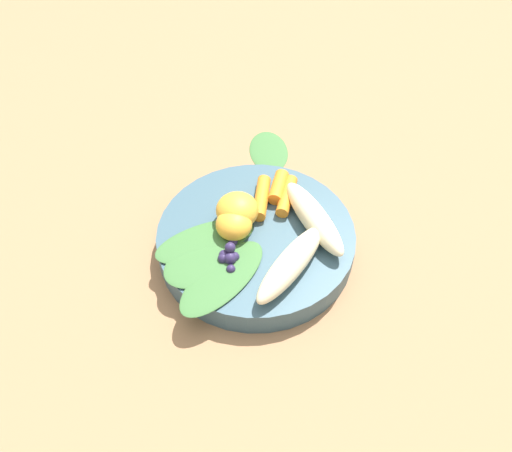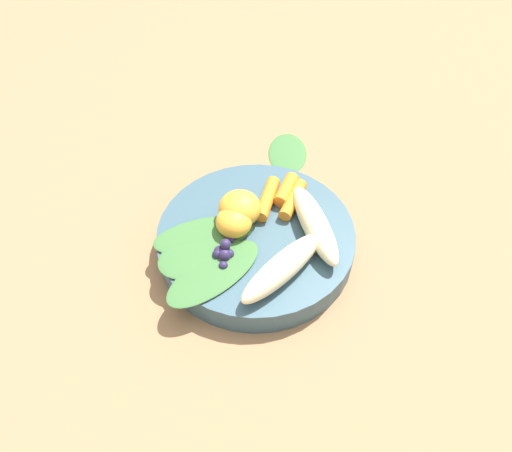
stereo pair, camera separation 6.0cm
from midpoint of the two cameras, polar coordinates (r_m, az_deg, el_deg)
The scene contains 15 objects.
ground_plane at distance 0.63m, azimuth 2.72°, elevation -2.65°, with size 2.40×2.40×0.00m, color #99704C.
bowl at distance 0.62m, azimuth 2.77°, elevation -1.73°, with size 0.23×0.23×0.03m, color #385666.
banana_peeled_left at distance 0.60m, azimuth 9.31°, elevation 0.02°, with size 0.12×0.03×0.03m, color beige.
banana_peeled_right at distance 0.56m, azimuth 6.01°, elevation -4.70°, with size 0.12×0.03×0.03m, color beige.
orange_segment_near at distance 0.60m, azimuth 0.43°, elevation 0.29°, with size 0.04×0.04×0.03m, color #F4A833.
orange_segment_far at distance 0.61m, azimuth 1.03°, elevation 1.81°, with size 0.05×0.05×0.04m, color #F4A833.
carrot_front at distance 0.64m, azimuth 6.77°, elevation 2.74°, with size 0.02×0.02×0.06m, color orange.
carrot_mid_left at distance 0.65m, azimuth 6.01°, elevation 3.82°, with size 0.02×0.02×0.05m, color orange.
carrot_mid_right at distance 0.63m, azimuth 3.96°, elevation 2.85°, with size 0.02×0.02×0.06m, color orange.
blueberry_pile at distance 0.58m, azimuth -0.57°, elevation -2.99°, with size 0.05×0.02×0.02m.
coconut_shred_patch at distance 0.59m, azimuth -2.95°, elevation -2.39°, with size 0.05×0.05×0.00m, color white.
kale_leaf_left at distance 0.60m, azimuth -2.87°, elevation -1.12°, with size 0.12×0.05×0.01m, color #3D7038.
kale_leaf_right at distance 0.58m, azimuth -3.52°, elevation -3.35°, with size 0.09×0.06×0.01m, color #3D7038.
kale_leaf_rear at distance 0.57m, azimuth -1.62°, elevation -5.31°, with size 0.12×0.05×0.01m, color #3D7038.
kale_leaf_stray at distance 0.76m, azimuth 5.77°, elevation 7.94°, with size 0.09×0.06×0.01m, color #3D7038.
Camera 2 is at (-0.36, -0.17, 0.50)m, focal length 36.55 mm.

